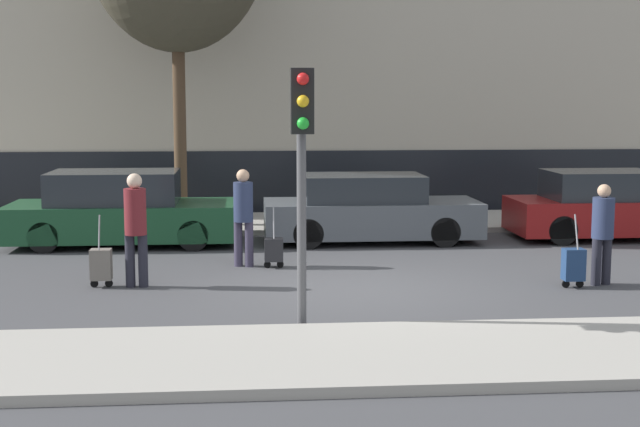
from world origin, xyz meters
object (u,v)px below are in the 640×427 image
(traffic_light, at_px, (302,144))
(trolley_center, at_px, (274,250))
(parked_car_0, at_px, (122,211))
(trolley_right, at_px, (573,265))
(parked_car_2, at_px, (605,207))
(trolley_left, at_px, (101,265))
(pedestrian_right, at_px, (603,228))
(parked_car_1, at_px, (369,210))
(parked_bicycle, at_px, (363,204))
(pedestrian_center, at_px, (243,212))
(pedestrian_left, at_px, (136,223))

(traffic_light, bearing_deg, trolley_center, 93.10)
(parked_car_0, bearing_deg, trolley_right, -32.12)
(parked_car_2, bearing_deg, trolley_left, -157.38)
(trolley_left, height_order, pedestrian_right, pedestrian_right)
(parked_car_2, bearing_deg, trolley_center, -159.02)
(parked_car_1, xyz_separation_m, trolley_left, (-4.77, -4.05, -0.29))
(parked_car_1, bearing_deg, trolley_right, -61.60)
(parked_bicycle, bearing_deg, pedestrian_center, -119.55)
(parked_car_0, xyz_separation_m, pedestrian_right, (8.06, -4.55, 0.21))
(parked_car_1, height_order, trolley_right, parked_car_1)
(pedestrian_right, distance_m, traffic_light, 5.62)
(pedestrian_left, distance_m, trolley_right, 6.82)
(pedestrian_right, relative_size, trolley_right, 1.38)
(parked_car_2, xyz_separation_m, trolley_left, (-9.76, -4.07, -0.30))
(parked_car_0, relative_size, pedestrian_center, 2.67)
(trolley_center, bearing_deg, parked_bicycle, 66.08)
(pedestrian_center, xyz_separation_m, parked_bicycle, (2.76, 4.86, -0.48))
(parked_car_2, xyz_separation_m, pedestrian_left, (-9.21, -4.09, 0.35))
(trolley_center, bearing_deg, trolley_right, -23.76)
(pedestrian_center, distance_m, traffic_light, 4.67)
(pedestrian_center, relative_size, traffic_light, 0.52)
(parked_car_0, distance_m, pedestrian_right, 9.26)
(trolley_center, xyz_separation_m, trolley_right, (4.59, -2.02, 0.05))
(pedestrian_left, bearing_deg, trolley_left, -179.94)
(traffic_light, bearing_deg, pedestrian_center, 99.64)
(pedestrian_right, bearing_deg, pedestrian_left, 157.22)
(trolley_left, height_order, parked_bicycle, trolley_left)
(parked_car_0, relative_size, pedestrian_right, 2.85)
(pedestrian_left, bearing_deg, pedestrian_center, 45.93)
(pedestrian_right, bearing_deg, pedestrian_center, 140.94)
(trolley_left, xyz_separation_m, trolley_center, (2.73, 1.37, -0.04))
(trolley_left, xyz_separation_m, pedestrian_center, (2.21, 1.55, 0.61))
(parked_car_2, relative_size, pedestrian_left, 2.25)
(pedestrian_right, bearing_deg, parked_bicycle, 93.30)
(pedestrian_left, distance_m, trolley_center, 2.68)
(parked_car_1, bearing_deg, pedestrian_center, -135.78)
(parked_car_1, xyz_separation_m, traffic_light, (-1.82, -6.89, 1.71))
(parked_car_2, xyz_separation_m, traffic_light, (-6.80, -6.91, 1.70))
(trolley_center, relative_size, pedestrian_right, 0.66)
(pedestrian_center, xyz_separation_m, trolley_center, (0.52, -0.18, -0.65))
(trolley_left, bearing_deg, pedestrian_center, 35.13)
(pedestrian_right, bearing_deg, parked_car_0, 131.26)
(pedestrian_left, bearing_deg, parked_car_2, 26.34)
(pedestrian_left, distance_m, trolley_left, 0.86)
(parked_car_0, distance_m, pedestrian_center, 3.52)
(parked_car_1, distance_m, trolley_right, 5.35)
(trolley_center, bearing_deg, pedestrian_center, 160.37)
(parked_car_0, bearing_deg, parked_car_2, -0.11)
(parked_car_2, distance_m, pedestrian_left, 10.08)
(parked_car_2, bearing_deg, trolley_right, -117.41)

